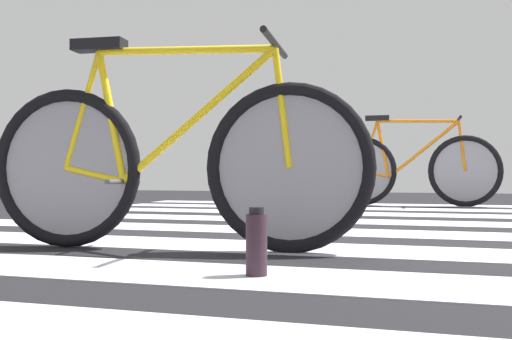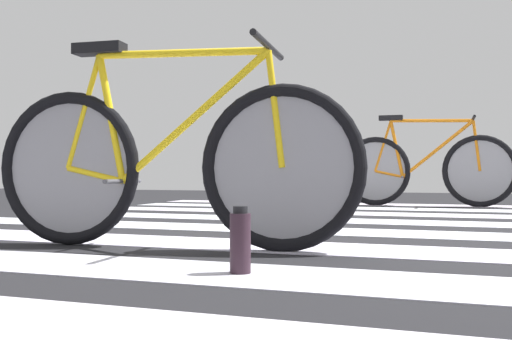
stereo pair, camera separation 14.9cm
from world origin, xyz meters
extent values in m
cube|color=black|center=(0.00, 0.00, 0.01)|extent=(18.00, 14.00, 0.02)
cube|color=silver|center=(0.00, -2.52, 0.02)|extent=(5.20, 0.44, 0.00)
cube|color=silver|center=(0.04, -1.76, 0.02)|extent=(5.20, 0.44, 0.00)
cube|color=silver|center=(0.12, -1.01, 0.02)|extent=(5.20, 0.44, 0.00)
cube|color=silver|center=(-0.09, -0.25, 0.02)|extent=(5.20, 0.44, 0.00)
cube|color=silver|center=(0.12, 0.52, 0.02)|extent=(5.20, 0.44, 0.00)
cube|color=silver|center=(0.10, 1.30, 0.02)|extent=(5.20, 0.44, 0.00)
cube|color=silver|center=(0.03, 2.04, 0.02)|extent=(5.20, 0.44, 0.00)
cube|color=silver|center=(-0.03, 2.80, 0.02)|extent=(5.20, 0.44, 0.00)
torus|color=black|center=(-1.11, -1.26, 0.38)|extent=(0.72, 0.12, 0.72)
torus|color=black|center=(-0.09, -1.17, 0.38)|extent=(0.72, 0.12, 0.72)
cylinder|color=gray|center=(-1.11, -1.26, 0.38)|extent=(0.61, 0.06, 0.61)
cylinder|color=gray|center=(-0.09, -1.17, 0.38)|extent=(0.61, 0.06, 0.61)
cylinder|color=yellow|center=(-0.55, -1.21, 0.89)|extent=(0.80, 0.10, 0.05)
cylinder|color=yellow|center=(-0.49, -1.21, 0.60)|extent=(0.70, 0.09, 0.59)
cylinder|color=yellow|center=(-0.89, -1.24, 0.61)|extent=(0.16, 0.05, 0.59)
cylinder|color=yellow|center=(-0.97, -1.25, 0.35)|extent=(0.29, 0.05, 0.09)
cylinder|color=yellow|center=(-1.03, -1.25, 0.64)|extent=(0.19, 0.04, 0.53)
cylinder|color=yellow|center=(-0.12, -1.18, 0.63)|extent=(0.09, 0.04, 0.50)
cube|color=black|center=(-0.95, -1.25, 0.93)|extent=(0.25, 0.11, 0.05)
cylinder|color=black|center=(-0.15, -1.18, 0.90)|extent=(0.07, 0.52, 0.03)
cylinder|color=#4C4C51|center=(-0.83, -1.24, 0.32)|extent=(0.05, 0.34, 0.02)
torus|color=black|center=(-0.22, 2.62, 0.38)|extent=(0.72, 0.07, 0.72)
torus|color=black|center=(0.80, 2.64, 0.38)|extent=(0.72, 0.07, 0.72)
cylinder|color=gray|center=(-0.22, 2.62, 0.38)|extent=(0.61, 0.02, 0.61)
cylinder|color=gray|center=(0.80, 2.64, 0.38)|extent=(0.61, 0.02, 0.61)
cylinder|color=orange|center=(0.34, 2.63, 0.89)|extent=(0.80, 0.05, 0.05)
cylinder|color=orange|center=(0.40, 2.63, 0.60)|extent=(0.70, 0.05, 0.59)
cylinder|color=orange|center=(0.00, 2.63, 0.61)|extent=(0.15, 0.04, 0.59)
cylinder|color=orange|center=(-0.08, 2.62, 0.35)|extent=(0.29, 0.03, 0.09)
cylinder|color=orange|center=(-0.14, 2.62, 0.64)|extent=(0.18, 0.03, 0.53)
cylinder|color=orange|center=(0.77, 2.64, 0.63)|extent=(0.09, 0.03, 0.50)
cube|color=black|center=(-0.06, 2.62, 0.93)|extent=(0.24, 0.10, 0.05)
cylinder|color=black|center=(0.74, 2.64, 0.90)|extent=(0.04, 0.52, 0.03)
cylinder|color=#4C4C51|center=(0.06, 2.63, 0.32)|extent=(0.03, 0.34, 0.02)
cylinder|color=#2E1D27|center=(-0.06, -1.74, 0.12)|extent=(0.07, 0.07, 0.20)
cylinder|color=black|center=(-0.06, -1.74, 0.23)|extent=(0.05, 0.05, 0.02)
camera|label=1|loc=(0.48, -3.56, 0.35)|focal=41.28mm
camera|label=2|loc=(0.63, -3.56, 0.35)|focal=41.28mm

